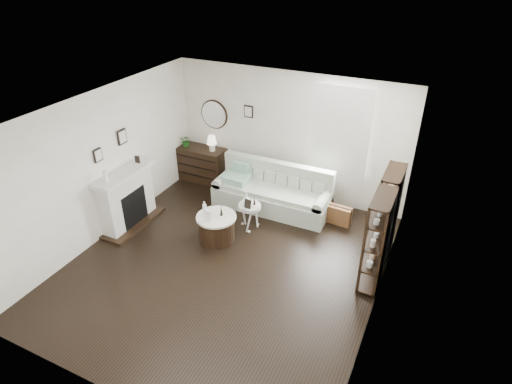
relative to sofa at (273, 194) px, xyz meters
The scene contains 18 objects.
room 1.62m from the sofa, 39.33° to the left, with size 5.50×5.50×5.50m.
fireplace 2.90m from the sofa, 142.16° to the right, with size 0.50×1.40×1.84m.
shelf_unit_far 2.47m from the sofa, 12.51° to the right, with size 0.30×0.80×1.60m.
shelf_unit_near 2.80m from the sofa, 31.09° to the right, with size 0.30×0.80×1.60m.
sofa is the anchor object (origin of this frame).
quilt 0.83m from the sofa, behind, with size 0.55×0.45×0.14m, color #289569.
suitcase 1.39m from the sofa, ahead, with size 0.56×0.19×0.37m, color olive.
dresser 2.05m from the sofa, 168.84° to the left, with size 1.20×0.52×0.80m.
table_lamp 1.83m from the sofa, 166.55° to the left, with size 0.22×0.22×0.35m, color white, non-canonical shape.
potted_plant 2.41m from the sofa, behind, with size 0.25×0.21×0.27m, color #1A5317.
drum_table 1.58m from the sofa, 107.55° to the right, with size 0.74×0.74×0.51m.
pedestal_table 0.94m from the sofa, 95.41° to the right, with size 0.44×0.44×0.53m.
eiffel_drum 1.54m from the sofa, 105.17° to the right, with size 0.12×0.12×0.21m, color black, non-canonical shape.
bottle_drum 1.75m from the sofa, 112.59° to the right, with size 0.07×0.07×0.31m, color silver.
card_frame_drum 1.79m from the sofa, 107.33° to the right, with size 0.14×0.01×0.18m, color silver.
eiffel_ped 0.94m from the sofa, 90.06° to the right, with size 0.10×0.10×0.18m, color black, non-canonical shape.
flask_ped 0.98m from the sofa, 100.30° to the right, with size 0.14×0.14×0.26m, color silver, non-canonical shape.
card_frame_ped 1.08m from the sofa, 93.75° to the right, with size 0.13×0.01×0.18m, color black.
Camera 1 is at (2.93, -4.98, 4.79)m, focal length 30.00 mm.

